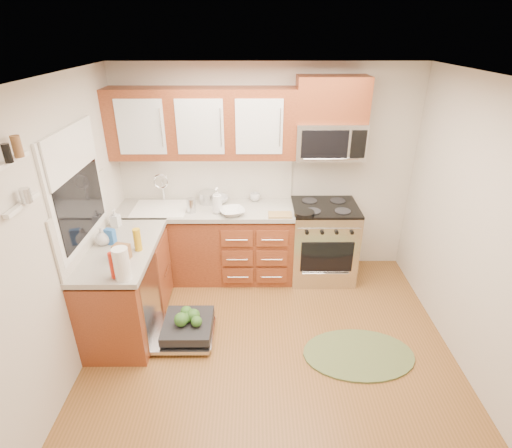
{
  "coord_description": "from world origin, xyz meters",
  "views": [
    {
      "loc": [
        -0.15,
        -2.83,
        2.83
      ],
      "look_at": [
        -0.14,
        0.85,
        1.0
      ],
      "focal_mm": 28.0,
      "sensor_mm": 36.0,
      "label": 1
    }
  ],
  "objects_px": {
    "sink": "(161,218)",
    "bowl_b": "(219,199)",
    "paper_towel_roll": "(122,264)",
    "bowl_a": "(232,212)",
    "stock_pot": "(208,197)",
    "skillet": "(304,213)",
    "dishwasher": "(184,329)",
    "cup": "(255,197)",
    "rug": "(358,354)",
    "range": "(323,242)",
    "microwave": "(329,140)",
    "cutting_board": "(280,215)",
    "upper_cabinets": "(202,123)"
  },
  "relations": [
    {
      "from": "paper_towel_roll",
      "to": "stock_pot",
      "type": "bearing_deg",
      "value": 71.44
    },
    {
      "from": "cutting_board",
      "to": "cup",
      "type": "relative_size",
      "value": 2.17
    },
    {
      "from": "range",
      "to": "microwave",
      "type": "distance_m",
      "value": 1.23
    },
    {
      "from": "upper_cabinets",
      "to": "dishwasher",
      "type": "xyz_separation_m",
      "value": [
        -0.13,
        -1.27,
        -1.77
      ]
    },
    {
      "from": "range",
      "to": "paper_towel_roll",
      "type": "height_order",
      "value": "paper_towel_roll"
    },
    {
      "from": "bowl_a",
      "to": "bowl_b",
      "type": "xyz_separation_m",
      "value": [
        -0.18,
        0.35,
        0.0
      ]
    },
    {
      "from": "rug",
      "to": "bowl_b",
      "type": "bearing_deg",
      "value": 132.34
    },
    {
      "from": "range",
      "to": "dishwasher",
      "type": "bearing_deg",
      "value": -143.73
    },
    {
      "from": "microwave",
      "to": "range",
      "type": "bearing_deg",
      "value": -90.0
    },
    {
      "from": "dishwasher",
      "to": "rug",
      "type": "xyz_separation_m",
      "value": [
        1.7,
        -0.26,
        -0.09
      ]
    },
    {
      "from": "microwave",
      "to": "rug",
      "type": "relative_size",
      "value": 0.72
    },
    {
      "from": "paper_towel_roll",
      "to": "skillet",
      "type": "bearing_deg",
      "value": 36.03
    },
    {
      "from": "upper_cabinets",
      "to": "paper_towel_roll",
      "type": "height_order",
      "value": "upper_cabinets"
    },
    {
      "from": "range",
      "to": "paper_towel_roll",
      "type": "distance_m",
      "value": 2.49
    },
    {
      "from": "range",
      "to": "skillet",
      "type": "bearing_deg",
      "value": -138.24
    },
    {
      "from": "stock_pot",
      "to": "upper_cabinets",
      "type": "bearing_deg",
      "value": -127.21
    },
    {
      "from": "cutting_board",
      "to": "bowl_b",
      "type": "height_order",
      "value": "bowl_b"
    },
    {
      "from": "microwave",
      "to": "paper_towel_roll",
      "type": "distance_m",
      "value": 2.57
    },
    {
      "from": "paper_towel_roll",
      "to": "bowl_a",
      "type": "distance_m",
      "value": 1.53
    },
    {
      "from": "cup",
      "to": "dishwasher",
      "type": "bearing_deg",
      "value": -117.94
    },
    {
      "from": "sink",
      "to": "dishwasher",
      "type": "bearing_deg",
      "value": -70.8
    },
    {
      "from": "bowl_a",
      "to": "sink",
      "type": "bearing_deg",
      "value": 168.66
    },
    {
      "from": "dishwasher",
      "to": "cup",
      "type": "height_order",
      "value": "cup"
    },
    {
      "from": "upper_cabinets",
      "to": "dishwasher",
      "type": "height_order",
      "value": "upper_cabinets"
    },
    {
      "from": "bowl_a",
      "to": "cup",
      "type": "xyz_separation_m",
      "value": [
        0.26,
        0.4,
        0.01
      ]
    },
    {
      "from": "paper_towel_roll",
      "to": "cup",
      "type": "xyz_separation_m",
      "value": [
        1.11,
        1.67,
        -0.1
      ]
    },
    {
      "from": "microwave",
      "to": "dishwasher",
      "type": "height_order",
      "value": "microwave"
    },
    {
      "from": "upper_cabinets",
      "to": "paper_towel_roll",
      "type": "xyz_separation_m",
      "value": [
        -0.52,
        -1.59,
        -0.81
      ]
    },
    {
      "from": "rug",
      "to": "bowl_a",
      "type": "distance_m",
      "value": 1.98
    },
    {
      "from": "bowl_b",
      "to": "cup",
      "type": "distance_m",
      "value": 0.44
    },
    {
      "from": "sink",
      "to": "paper_towel_roll",
      "type": "distance_m",
      "value": 1.46
    },
    {
      "from": "skillet",
      "to": "dishwasher",
      "type": "bearing_deg",
      "value": -145.07
    },
    {
      "from": "upper_cabinets",
      "to": "cutting_board",
      "type": "xyz_separation_m",
      "value": [
        0.86,
        -0.35,
        -0.94
      ]
    },
    {
      "from": "cutting_board",
      "to": "dishwasher",
      "type": "bearing_deg",
      "value": -137.28
    },
    {
      "from": "microwave",
      "to": "dishwasher",
      "type": "relative_size",
      "value": 1.09
    },
    {
      "from": "stock_pot",
      "to": "bowl_b",
      "type": "distance_m",
      "value": 0.13
    },
    {
      "from": "microwave",
      "to": "bowl_b",
      "type": "height_order",
      "value": "microwave"
    },
    {
      "from": "bowl_a",
      "to": "cup",
      "type": "height_order",
      "value": "cup"
    },
    {
      "from": "microwave",
      "to": "cutting_board",
      "type": "height_order",
      "value": "microwave"
    },
    {
      "from": "sink",
      "to": "bowl_b",
      "type": "distance_m",
      "value": 0.71
    },
    {
      "from": "rug",
      "to": "cup",
      "type": "distance_m",
      "value": 2.12
    },
    {
      "from": "range",
      "to": "microwave",
      "type": "height_order",
      "value": "microwave"
    },
    {
      "from": "bowl_a",
      "to": "paper_towel_roll",
      "type": "bearing_deg",
      "value": -123.73
    },
    {
      "from": "dishwasher",
      "to": "rug",
      "type": "height_order",
      "value": "dishwasher"
    },
    {
      "from": "rug",
      "to": "microwave",
      "type": "bearing_deg",
      "value": 96.14
    },
    {
      "from": "dishwasher",
      "to": "cutting_board",
      "type": "bearing_deg",
      "value": 42.72
    },
    {
      "from": "range",
      "to": "bowl_b",
      "type": "height_order",
      "value": "bowl_b"
    },
    {
      "from": "paper_towel_roll",
      "to": "bowl_b",
      "type": "height_order",
      "value": "paper_towel_roll"
    },
    {
      "from": "upper_cabinets",
      "to": "bowl_b",
      "type": "distance_m",
      "value": 0.92
    },
    {
      "from": "bowl_b",
      "to": "stock_pot",
      "type": "bearing_deg",
      "value": 180.0
    }
  ]
}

